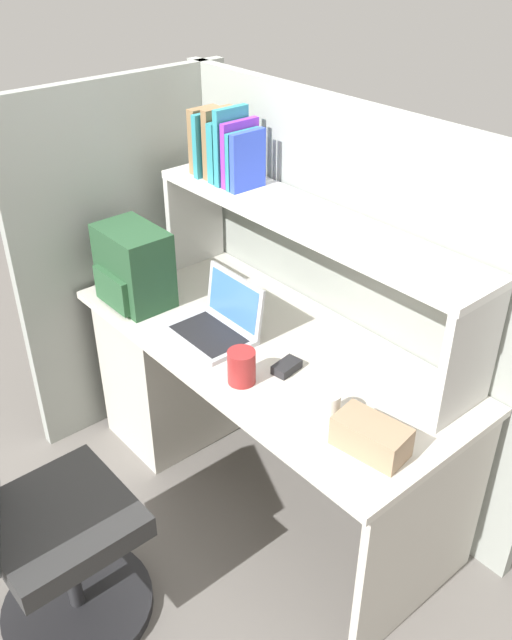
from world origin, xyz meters
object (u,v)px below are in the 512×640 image
Objects in this scene: tissue_box at (371,437)px; paper_cup at (328,407)px; laptop at (219,322)px; snack_canister at (242,367)px; office_chair at (44,537)px; computer_mouse at (287,367)px; backpack at (133,267)px.

paper_cup is at bearing 171.94° from tissue_box.
tissue_box is (0.79, -0.05, -0.00)m from laptop.
snack_canister is 0.83m from office_chair.
tissue_box reaches higher than computer_mouse.
computer_mouse is 0.11× the size of office_chair.
backpack is 2.60× the size of snack_canister.
laptop reaches higher than computer_mouse.
laptop is at bearing 155.99° from snack_canister.
backpack reaches higher than office_chair.
paper_cup is (0.61, -0.05, 0.00)m from laptop.
snack_canister is (0.70, -0.02, -0.09)m from backpack.
paper_cup is 1.00m from office_chair.
backpack reaches higher than snack_canister.
backpack is 1.03m from paper_cup.
computer_mouse is at bearing -79.17° from office_chair.
paper_cup is 0.34m from snack_canister.
laptop is at bearing 175.33° from paper_cup.
backpack is at bearing -178.14° from computer_mouse.
laptop is at bearing 176.82° from computer_mouse.
snack_canister is (-0.05, -0.16, 0.04)m from computer_mouse.
snack_canister is (0.28, -0.13, 0.01)m from laptop.
laptop reaches higher than paper_cup.
laptop is 1.42× the size of tissue_box.
laptop is 2.59× the size of snack_canister.
computer_mouse is (0.34, 0.03, -0.03)m from laptop.
tissue_box is at bearing 8.58° from snack_canister.
computer_mouse is at bearing 70.77° from snack_canister.
laptop is at bearing -57.15° from office_chair.
office_chair is at bearing -52.24° from backpack.
snack_canister is at bearing -1.54° from backpack.
tissue_box is 0.24× the size of office_chair.
tissue_box is at bearing -105.96° from office_chair.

